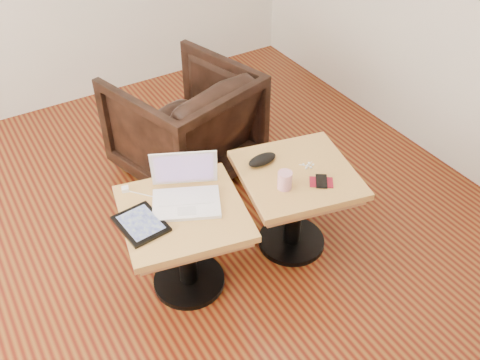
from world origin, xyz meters
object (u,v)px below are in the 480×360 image
striped_cup (285,180)px  armchair (184,123)px  side_table_right (295,191)px  laptop (186,192)px  side_table_left (185,230)px

striped_cup → armchair: armchair is taller
side_table_right → striped_cup: bearing=-139.1°
laptop → armchair: (0.41, 0.86, -0.22)m
side_table_left → side_table_right: 0.66m
side_table_left → side_table_right: (0.66, -0.05, 0.00)m
side_table_right → side_table_left: bearing=-171.4°
laptop → armchair: 0.98m
side_table_left → armchair: (0.47, 0.93, -0.04)m
armchair → side_table_left: bearing=47.5°
side_table_right → striped_cup: size_ratio=7.36×
laptop → striped_cup: (0.47, -0.18, 0.00)m
side_table_right → armchair: (-0.19, 0.98, -0.04)m
side_table_right → striped_cup: 0.24m
side_table_left → laptop: size_ratio=1.69×
side_table_left → laptop: laptop is taller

